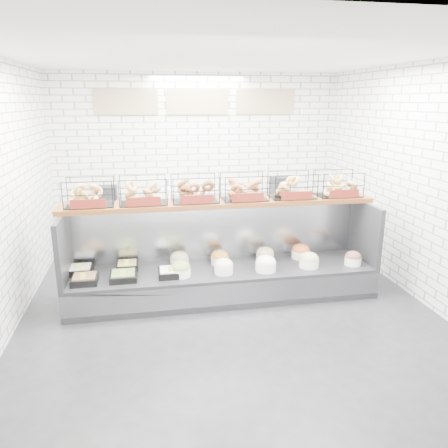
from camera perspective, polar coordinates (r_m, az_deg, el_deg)
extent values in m
plane|color=black|center=(5.67, 0.42, -10.59)|extent=(5.50, 5.50, 0.00)
cube|color=white|center=(7.86, -3.36, 8.32)|extent=(5.00, 0.02, 3.00)
cube|color=white|center=(5.32, -27.07, 2.99)|extent=(0.02, 5.50, 3.00)
cube|color=white|center=(6.16, 24.05, 4.88)|extent=(0.02, 5.50, 3.00)
cube|color=white|center=(5.10, 0.49, 21.19)|extent=(5.00, 5.50, 0.02)
cube|color=tan|center=(7.71, -12.66, 15.29)|extent=(1.05, 0.03, 0.42)
cube|color=tan|center=(7.77, -3.45, 15.63)|extent=(1.05, 0.03, 0.42)
cube|color=tan|center=(8.00, 5.43, 15.59)|extent=(1.05, 0.03, 0.42)
cube|color=black|center=(5.85, -0.13, -7.55)|extent=(4.00, 0.90, 0.40)
cube|color=#93969B|center=(5.46, 0.70, -9.14)|extent=(4.00, 0.03, 0.28)
cube|color=#93969B|center=(6.03, -0.83, -0.78)|extent=(4.00, 0.08, 0.80)
cube|color=black|center=(5.65, -20.22, -2.94)|extent=(0.06, 0.90, 0.80)
cube|color=black|center=(6.29, 17.83, -0.87)|extent=(0.06, 0.90, 0.80)
cube|color=black|center=(5.57, -17.73, -6.95)|extent=(0.31, 0.31, 0.08)
cube|color=brown|center=(5.55, -17.76, -6.61)|extent=(0.26, 0.26, 0.04)
cube|color=#FFFC58|center=(5.44, -17.94, -6.50)|extent=(0.06, 0.01, 0.08)
cube|color=black|center=(5.88, -18.22, -5.76)|extent=(0.29, 0.29, 0.08)
cube|color=white|center=(5.87, -18.25, -5.44)|extent=(0.25, 0.25, 0.04)
cube|color=#FFFC58|center=(5.75, -18.43, -5.29)|extent=(0.06, 0.01, 0.08)
cube|color=black|center=(5.54, -13.00, -6.69)|extent=(0.33, 0.33, 0.08)
cube|color=#5E8041|center=(5.53, -13.02, -6.36)|extent=(0.28, 0.28, 0.04)
cube|color=#FFFC58|center=(5.40, -13.10, -6.27)|extent=(0.06, 0.01, 0.08)
cube|color=black|center=(5.86, -12.51, -5.39)|extent=(0.27, 0.27, 0.08)
cube|color=#D3BA6C|center=(5.85, -12.53, -5.07)|extent=(0.23, 0.23, 0.04)
cube|color=#FFFC58|center=(5.74, -12.59, -4.89)|extent=(0.06, 0.01, 0.08)
cube|color=black|center=(5.55, -7.02, -6.36)|extent=(0.30, 0.30, 0.08)
cube|color=white|center=(5.53, -7.04, -6.03)|extent=(0.25, 0.25, 0.04)
cube|color=#FFFC58|center=(5.42, -6.99, -5.89)|extent=(0.06, 0.01, 0.08)
cylinder|color=white|center=(5.52, -5.67, -6.25)|extent=(0.25, 0.25, 0.11)
ellipsoid|color=olive|center=(5.50, -5.69, -5.67)|extent=(0.25, 0.25, 0.17)
cylinder|color=white|center=(5.86, -5.83, -4.93)|extent=(0.25, 0.25, 0.11)
ellipsoid|color=tan|center=(5.84, -5.85, -4.38)|extent=(0.24, 0.24, 0.17)
cylinder|color=white|center=(5.58, -0.03, -5.91)|extent=(0.24, 0.24, 0.11)
ellipsoid|color=silver|center=(5.56, -0.03, -5.34)|extent=(0.24, 0.24, 0.17)
cylinder|color=white|center=(5.88, -0.56, -4.75)|extent=(0.24, 0.24, 0.11)
ellipsoid|color=orange|center=(5.86, -0.57, -4.20)|extent=(0.23, 0.23, 0.16)
cylinder|color=white|center=(5.69, 5.46, -5.56)|extent=(0.27, 0.27, 0.11)
ellipsoid|color=white|center=(5.67, 5.48, -5.00)|extent=(0.26, 0.26, 0.18)
cylinder|color=white|center=(6.03, 5.37, -4.31)|extent=(0.24, 0.24, 0.11)
ellipsoid|color=tan|center=(6.01, 5.38, -3.77)|extent=(0.24, 0.24, 0.17)
cylinder|color=white|center=(5.89, 11.02, -5.02)|extent=(0.26, 0.26, 0.11)
ellipsoid|color=tan|center=(5.87, 11.05, -4.48)|extent=(0.25, 0.25, 0.18)
cylinder|color=white|center=(6.21, 9.98, -3.88)|extent=(0.26, 0.26, 0.11)
ellipsoid|color=#C35A29|center=(6.19, 10.01, -3.36)|extent=(0.25, 0.25, 0.18)
cylinder|color=white|center=(6.11, 16.47, -4.63)|extent=(0.22, 0.22, 0.11)
ellipsoid|color=brown|center=(6.09, 16.51, -4.10)|extent=(0.22, 0.22, 0.15)
cube|color=#4D2710|center=(5.74, -0.53, 2.80)|extent=(4.10, 0.50, 0.06)
cube|color=black|center=(5.66, -17.20, 3.97)|extent=(0.60, 0.38, 0.34)
cube|color=#5F1911|center=(5.48, -17.34, 2.52)|extent=(0.42, 0.02, 0.11)
cube|color=black|center=(5.62, -10.52, 4.33)|extent=(0.60, 0.38, 0.34)
cube|color=#5F1911|center=(5.44, -10.46, 2.88)|extent=(0.42, 0.02, 0.11)
cube|color=black|center=(5.65, -3.83, 4.63)|extent=(0.60, 0.38, 0.34)
cube|color=#5F1911|center=(5.47, -3.56, 3.20)|extent=(0.42, 0.02, 0.11)
cube|color=black|center=(5.76, 2.70, 4.87)|extent=(0.60, 0.38, 0.34)
cube|color=#5F1911|center=(5.59, 3.15, 3.47)|extent=(0.42, 0.02, 0.11)
cube|color=black|center=(5.94, 8.91, 5.03)|extent=(0.60, 0.38, 0.34)
cube|color=#5F1911|center=(5.78, 9.52, 3.68)|extent=(0.42, 0.02, 0.11)
cube|color=black|center=(6.19, 14.69, 5.13)|extent=(0.60, 0.38, 0.34)
cube|color=#5F1911|center=(6.03, 15.42, 3.84)|extent=(0.42, 0.02, 0.11)
cube|color=#93969B|center=(7.76, -2.94, 0.31)|extent=(4.00, 0.60, 0.90)
cube|color=black|center=(7.62, -15.31, 3.89)|extent=(0.40, 0.30, 0.24)
cube|color=silver|center=(7.58, -8.35, 3.99)|extent=(0.35, 0.28, 0.18)
cylinder|color=#B94D2E|center=(7.76, 1.82, 4.58)|extent=(0.09, 0.09, 0.22)
cube|color=black|center=(7.99, 7.36, 5.07)|extent=(0.30, 0.30, 0.30)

